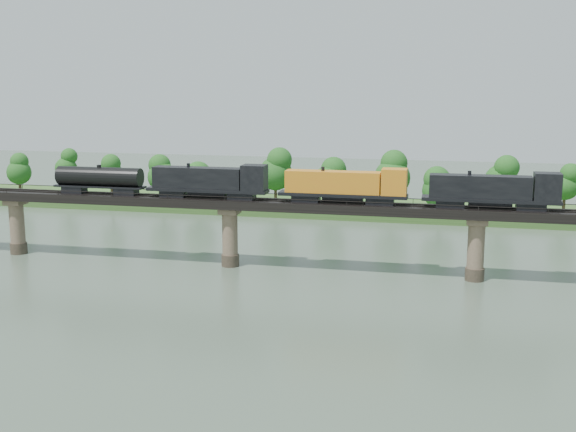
# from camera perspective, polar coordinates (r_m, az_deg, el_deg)

# --- Properties ---
(ground) EXTENTS (400.00, 400.00, 0.00)m
(ground) POSITION_cam_1_polar(r_m,az_deg,el_deg) (95.55, -9.99, -8.37)
(ground) COLOR #3A4A3C
(ground) RESTS_ON ground
(far_bank) EXTENTS (300.00, 24.00, 1.60)m
(far_bank) POSITION_cam_1_polar(r_m,az_deg,el_deg) (174.40, 0.81, 0.79)
(far_bank) COLOR #2E5221
(far_bank) RESTS_ON ground
(bridge) EXTENTS (236.00, 30.00, 11.50)m
(bridge) POSITION_cam_1_polar(r_m,az_deg,el_deg) (121.25, -4.61, -1.45)
(bridge) COLOR #473A2D
(bridge) RESTS_ON ground
(bridge_superstructure) EXTENTS (220.00, 4.90, 0.75)m
(bridge_superstructure) POSITION_cam_1_polar(r_m,az_deg,el_deg) (120.07, -4.66, 1.51)
(bridge_superstructure) COLOR black
(bridge_superstructure) RESTS_ON bridge
(far_treeline) EXTENTS (289.06, 17.54, 13.60)m
(far_treeline) POSITION_cam_1_polar(r_m,az_deg,el_deg) (170.77, -2.20, 3.30)
(far_treeline) COLOR #382619
(far_treeline) RESTS_ON far_bank
(freight_train) EXTENTS (83.59, 3.26, 5.75)m
(freight_train) POSITION_cam_1_polar(r_m,az_deg,el_deg) (116.77, 0.75, 2.50)
(freight_train) COLOR black
(freight_train) RESTS_ON bridge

